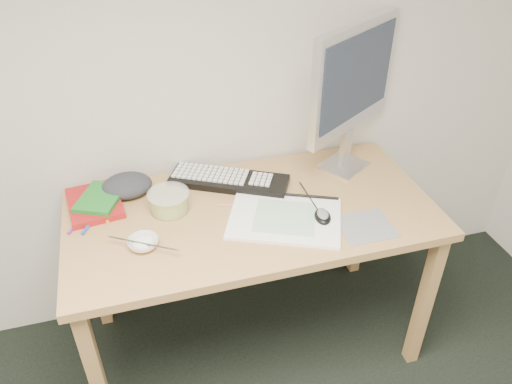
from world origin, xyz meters
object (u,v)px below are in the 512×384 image
at_px(keyboard, 229,181).
at_px(monitor, 353,82).
at_px(sketchpad, 285,218).
at_px(rice_bowl, 143,243).
at_px(desk, 252,226).

height_order(keyboard, monitor, monitor).
height_order(sketchpad, rice_bowl, rice_bowl).
relative_size(desk, keyboard, 2.89).
xyz_separation_m(desk, rice_bowl, (-0.42, -0.10, 0.10)).
relative_size(monitor, rice_bowl, 5.82).
xyz_separation_m(desk, monitor, (0.47, 0.19, 0.47)).
bearing_deg(desk, rice_bowl, -166.05).
xyz_separation_m(desk, sketchpad, (0.10, -0.09, 0.09)).
bearing_deg(desk, sketchpad, -42.17).
bearing_deg(desk, keyboard, 101.84).
xyz_separation_m(desk, keyboard, (-0.04, 0.20, 0.10)).
bearing_deg(desk, monitor, 22.59).
bearing_deg(sketchpad, monitor, 62.02).
bearing_deg(rice_bowl, sketchpad, 1.28).
xyz_separation_m(keyboard, monitor, (0.51, -0.00, 0.37)).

